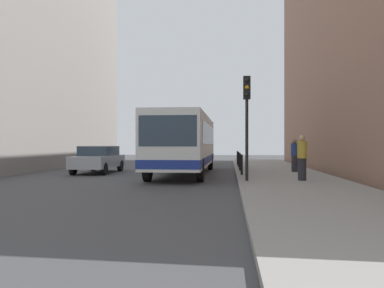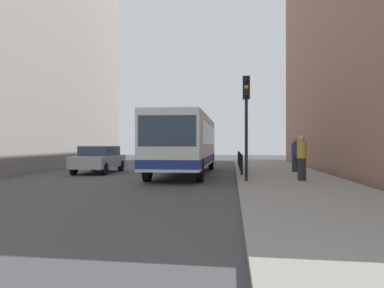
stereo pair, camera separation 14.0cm
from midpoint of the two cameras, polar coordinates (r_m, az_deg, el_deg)
The scene contains 12 objects.
ground_plane at distance 17.02m, azimuth -4.01°, elevation -5.38°, with size 80.00×80.00×0.00m, color #424244.
sidewalk at distance 16.94m, azimuth 14.36°, elevation -5.15°, with size 4.40×40.00×0.15m, color gray.
bus at distance 20.33m, azimuth -0.79°, elevation 0.36°, with size 2.60×11.04×3.00m.
car_beside_bus at distance 21.98m, azimuth -13.37°, elevation -2.12°, with size 1.87×4.41×1.48m.
car_behind_bus at distance 30.06m, azimuth -0.09°, elevation -1.56°, with size 1.91×4.43×1.48m.
traffic_light at distance 15.31m, azimuth 8.28°, elevation 5.29°, with size 0.28×0.33×4.10m.
bollard_near at distance 18.33m, azimuth 7.57°, elevation -3.04°, with size 0.11×0.11×0.95m, color black.
bollard_mid at distance 21.33m, azimuth 7.34°, elevation -2.61°, with size 0.11×0.11×0.95m, color black.
bollard_far at distance 24.33m, azimuth 7.16°, elevation -2.29°, with size 0.11×0.11×0.95m, color black.
bollard_farthest at distance 27.34m, azimuth 7.02°, elevation -2.04°, with size 0.11×0.11×0.95m, color black.
pedestrian_near_signal at distance 15.90m, azimuth 16.15°, elevation -1.95°, with size 0.38×0.38×1.80m.
pedestrian_mid_sidewalk at distance 20.73m, azimuth 15.17°, elevation -1.63°, with size 0.38×0.38×1.72m.
Camera 2 is at (2.99, -16.68, 1.59)m, focal length 36.13 mm.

